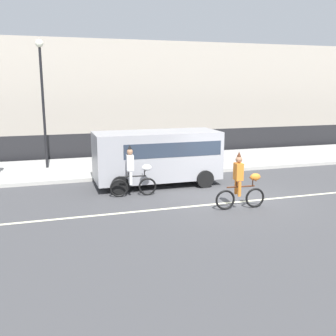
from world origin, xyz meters
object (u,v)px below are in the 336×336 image
object	(u,v)px
parade_cyclist_zebra	(133,174)
street_lamp_post	(42,85)
parade_cyclist_orange	(241,184)
parked_van_grey	(159,154)

from	to	relation	value
parade_cyclist_zebra	street_lamp_post	distance (m)	7.03
street_lamp_post	parade_cyclist_orange	bearing A→B (deg)	-52.95
parade_cyclist_zebra	parked_van_grey	world-z (taller)	parked_van_grey
parade_cyclist_zebra	parked_van_grey	distance (m)	1.99
parade_cyclist_orange	street_lamp_post	bearing A→B (deg)	127.05
parade_cyclist_orange	street_lamp_post	world-z (taller)	street_lamp_post
parade_cyclist_orange	parked_van_grey	xyz separation A→B (m)	(-1.70, 3.89, 0.44)
parade_cyclist_zebra	parade_cyclist_orange	world-z (taller)	same
parade_cyclist_orange	parked_van_grey	size ratio (longest dim) A/B	0.38
parade_cyclist_zebra	street_lamp_post	size ratio (longest dim) A/B	0.33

